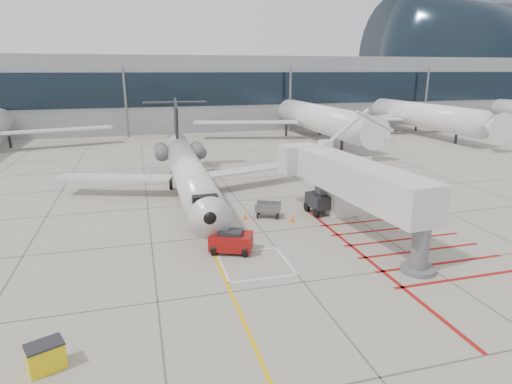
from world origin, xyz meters
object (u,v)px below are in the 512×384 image
object	(u,v)px
pushback_tug	(231,240)
spill_bin	(46,356)
jet_bridge	(363,189)
regional_jet	(190,159)

from	to	relation	value
pushback_tug	spill_bin	world-z (taller)	pushback_tug
spill_bin	jet_bridge	bearing A→B (deg)	3.87
regional_jet	spill_bin	distance (m)	22.14
jet_bridge	pushback_tug	xyz separation A→B (m)	(-9.42, -0.23, -2.71)
jet_bridge	pushback_tug	bearing A→B (deg)	175.89
regional_jet	pushback_tug	xyz separation A→B (m)	(1.16, -11.03, -3.26)
regional_jet	spill_bin	size ratio (longest dim) A/B	23.06
regional_jet	jet_bridge	world-z (taller)	regional_jet
pushback_tug	spill_bin	xyz separation A→B (m)	(-9.48, -9.19, -0.20)
regional_jet	spill_bin	xyz separation A→B (m)	(-8.32, -20.23, -3.46)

